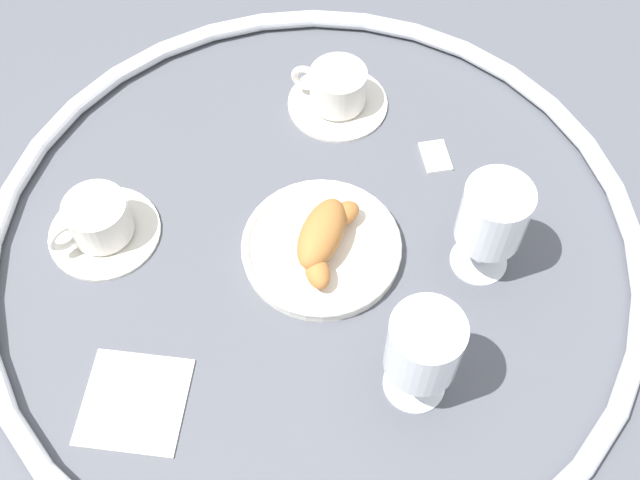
{
  "coord_description": "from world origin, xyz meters",
  "views": [
    {
      "loc": [
        0.41,
        0.28,
        0.8
      ],
      "look_at": [
        0.0,
        0.01,
        0.03
      ],
      "focal_mm": 43.63,
      "sensor_mm": 36.0,
      "label": 1
    }
  ],
  "objects_px": {
    "croissant_large": "(323,237)",
    "sugar_packet": "(436,156)",
    "coffee_cup_near": "(99,222)",
    "juice_glass_left": "(493,218)",
    "folded_napkin": "(134,401)",
    "juice_glass_right": "(424,349)",
    "coffee_cup_far": "(337,91)",
    "pastry_plate": "(320,249)"
  },
  "relations": [
    {
      "from": "sugar_packet",
      "to": "pastry_plate",
      "type": "bearing_deg",
      "value": -56.0
    },
    {
      "from": "juice_glass_left",
      "to": "folded_napkin",
      "type": "relative_size",
      "value": 1.27
    },
    {
      "from": "pastry_plate",
      "to": "croissant_large",
      "type": "bearing_deg",
      "value": 102.83
    },
    {
      "from": "coffee_cup_far",
      "to": "folded_napkin",
      "type": "bearing_deg",
      "value": 5.9
    },
    {
      "from": "coffee_cup_far",
      "to": "juice_glass_left",
      "type": "bearing_deg",
      "value": 67.18
    },
    {
      "from": "coffee_cup_far",
      "to": "folded_napkin",
      "type": "relative_size",
      "value": 1.24
    },
    {
      "from": "pastry_plate",
      "to": "coffee_cup_far",
      "type": "height_order",
      "value": "coffee_cup_far"
    },
    {
      "from": "coffee_cup_far",
      "to": "pastry_plate",
      "type": "bearing_deg",
      "value": 27.99
    },
    {
      "from": "juice_glass_left",
      "to": "coffee_cup_far",
      "type": "bearing_deg",
      "value": -112.82
    },
    {
      "from": "juice_glass_right",
      "to": "folded_napkin",
      "type": "height_order",
      "value": "juice_glass_right"
    },
    {
      "from": "coffee_cup_near",
      "to": "juice_glass_left",
      "type": "xyz_separation_m",
      "value": [
        -0.22,
        0.4,
        0.07
      ]
    },
    {
      "from": "sugar_packet",
      "to": "folded_napkin",
      "type": "bearing_deg",
      "value": -56.54
    },
    {
      "from": "coffee_cup_near",
      "to": "coffee_cup_far",
      "type": "bearing_deg",
      "value": 159.83
    },
    {
      "from": "juice_glass_right",
      "to": "coffee_cup_far",
      "type": "bearing_deg",
      "value": -135.42
    },
    {
      "from": "coffee_cup_near",
      "to": "juice_glass_left",
      "type": "distance_m",
      "value": 0.46
    },
    {
      "from": "coffee_cup_far",
      "to": "juice_glass_right",
      "type": "height_order",
      "value": "juice_glass_right"
    },
    {
      "from": "croissant_large",
      "to": "coffee_cup_near",
      "type": "xyz_separation_m",
      "value": [
        0.12,
        -0.24,
        -0.01
      ]
    },
    {
      "from": "croissant_large",
      "to": "sugar_packet",
      "type": "bearing_deg",
      "value": 168.43
    },
    {
      "from": "coffee_cup_far",
      "to": "juice_glass_right",
      "type": "bearing_deg",
      "value": 44.58
    },
    {
      "from": "juice_glass_right",
      "to": "folded_napkin",
      "type": "bearing_deg",
      "value": -52.63
    },
    {
      "from": "sugar_packet",
      "to": "folded_napkin",
      "type": "distance_m",
      "value": 0.48
    },
    {
      "from": "juice_glass_left",
      "to": "folded_napkin",
      "type": "xyz_separation_m",
      "value": [
        0.36,
        -0.23,
        -0.09
      ]
    },
    {
      "from": "juice_glass_right",
      "to": "juice_glass_left",
      "type": "bearing_deg",
      "value": -175.71
    },
    {
      "from": "sugar_packet",
      "to": "juice_glass_right",
      "type": "bearing_deg",
      "value": -18.92
    },
    {
      "from": "pastry_plate",
      "to": "juice_glass_right",
      "type": "height_order",
      "value": "juice_glass_right"
    },
    {
      "from": "pastry_plate",
      "to": "sugar_packet",
      "type": "height_order",
      "value": "pastry_plate"
    },
    {
      "from": "juice_glass_right",
      "to": "pastry_plate",
      "type": "bearing_deg",
      "value": -114.98
    },
    {
      "from": "pastry_plate",
      "to": "juice_glass_left",
      "type": "distance_m",
      "value": 0.21
    },
    {
      "from": "sugar_packet",
      "to": "folded_napkin",
      "type": "xyz_separation_m",
      "value": [
        0.47,
        -0.11,
        -0.0
      ]
    },
    {
      "from": "coffee_cup_far",
      "to": "juice_glass_right",
      "type": "xyz_separation_m",
      "value": [
        0.29,
        0.29,
        0.07
      ]
    },
    {
      "from": "coffee_cup_far",
      "to": "coffee_cup_near",
      "type": "bearing_deg",
      "value": -20.17
    },
    {
      "from": "pastry_plate",
      "to": "juice_glass_left",
      "type": "xyz_separation_m",
      "value": [
        -0.1,
        0.16,
        0.08
      ]
    },
    {
      "from": "pastry_plate",
      "to": "coffee_cup_near",
      "type": "bearing_deg",
      "value": -62.42
    },
    {
      "from": "folded_napkin",
      "to": "sugar_packet",
      "type": "bearing_deg",
      "value": 167.1
    },
    {
      "from": "croissant_large",
      "to": "juice_glass_right",
      "type": "xyz_separation_m",
      "value": [
        0.08,
        0.17,
        0.05
      ]
    },
    {
      "from": "juice_glass_left",
      "to": "sugar_packet",
      "type": "xyz_separation_m",
      "value": [
        -0.11,
        -0.12,
        -0.09
      ]
    },
    {
      "from": "coffee_cup_near",
      "to": "juice_glass_left",
      "type": "bearing_deg",
      "value": 118.63
    },
    {
      "from": "pastry_plate",
      "to": "coffee_cup_far",
      "type": "bearing_deg",
      "value": -152.01
    },
    {
      "from": "coffee_cup_far",
      "to": "croissant_large",
      "type": "bearing_deg",
      "value": 28.72
    },
    {
      "from": "croissant_large",
      "to": "folded_napkin",
      "type": "xyz_separation_m",
      "value": [
        0.27,
        -0.07,
        -0.04
      ]
    },
    {
      "from": "croissant_large",
      "to": "sugar_packet",
      "type": "distance_m",
      "value": 0.21
    },
    {
      "from": "coffee_cup_near",
      "to": "sugar_packet",
      "type": "xyz_separation_m",
      "value": [
        -0.33,
        0.28,
        -0.02
      ]
    }
  ]
}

